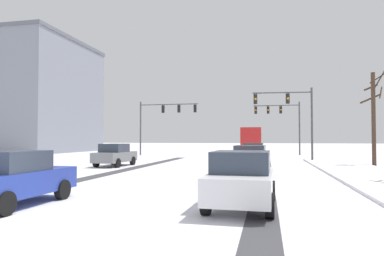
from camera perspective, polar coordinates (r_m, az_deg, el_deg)
name	(u,v)px	position (r m, az deg, el deg)	size (l,w,h in m)	color
ground_plane	(17,225)	(9.17, -26.81, -14.02)	(300.00, 300.00, 0.00)	white
wheel_track_left_lane	(124,170)	(22.44, -11.02, -6.78)	(0.94, 29.85, 0.01)	#424247
wheel_track_right_lane	(265,173)	(20.64, 11.87, -7.22)	(0.81, 29.85, 0.01)	#424247
sidewalk_kerb_right	(374,177)	(19.99, 27.65, -7.07)	(4.00, 29.85, 0.12)	white
traffic_signal_far_left	(163,115)	(42.02, -4.71, 2.12)	(7.26, 0.41, 6.50)	#47474C
traffic_signal_near_right	(291,109)	(32.14, 15.92, 2.99)	(5.23, 0.73, 6.50)	#47474C
traffic_signal_far_right	(281,116)	(44.22, 14.33, 1.91)	(5.60, 0.39, 6.50)	#47474C
car_yellow_cab_lead	(254,152)	(29.87, 10.06, -3.97)	(1.90, 4.13, 1.62)	yellow
car_grey_second	(115,155)	(25.81, -12.50, -4.31)	(1.93, 4.15, 1.62)	slate
car_red_third	(250,160)	(19.07, 9.54, -5.24)	(1.95, 4.16, 1.62)	red
car_white_fourth	(242,179)	(10.22, 8.19, -8.26)	(1.92, 4.15, 1.62)	silver
car_blue_fifth	(13,178)	(11.63, -27.33, -7.29)	(1.86, 4.11, 1.62)	#233899
bus_oncoming	(251,139)	(48.18, 9.62, -1.73)	(3.00, 11.09, 3.38)	#B21E1E
bare_tree_sidewalk_mid	(374,115)	(28.32, 27.61, 1.86)	(1.57, 1.41, 6.91)	#423023
office_building_far_left_block	(4,98)	(60.80, -28.38, 4.40)	(24.65, 17.61, 16.57)	gray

